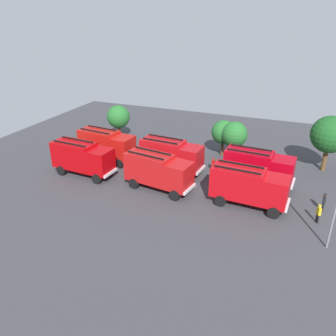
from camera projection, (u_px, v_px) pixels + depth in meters
ground_plane at (168, 180)px, 37.20m from camera, size 55.68×55.68×0.00m
fire_truck_0 at (83, 157)px, 37.46m from camera, size 7.35×3.14×3.88m
fire_truck_1 at (158, 170)px, 34.35m from camera, size 7.49×3.63×3.88m
fire_truck_2 at (249, 185)px, 31.34m from camera, size 7.33×3.10×3.88m
fire_truck_3 at (106, 144)px, 41.22m from camera, size 7.41×3.36×3.88m
fire_truck_4 at (171, 154)px, 38.16m from camera, size 7.38×3.24×3.88m
fire_truck_5 at (258, 166)px, 35.20m from camera, size 7.34×3.13×3.88m
firefighter_0 at (324, 201)px, 30.96m from camera, size 0.28×0.42×1.75m
firefighter_1 at (213, 164)px, 38.72m from camera, size 0.32×0.46×1.65m
firefighter_2 at (276, 188)px, 33.40m from camera, size 0.43×0.48×1.71m
firefighter_3 at (318, 213)px, 29.19m from camera, size 0.41×0.48×1.74m
tree_0 at (118, 117)px, 47.57m from camera, size 3.21×3.21×4.98m
tree_1 at (223, 132)px, 42.23m from camera, size 2.98×2.98×4.62m
tree_2 at (234, 135)px, 40.90m from camera, size 3.14×3.14×4.87m
tree_3 at (330, 135)px, 37.59m from camera, size 4.17×4.17×6.47m
traffic_cone_0 at (218, 179)px, 36.61m from camera, size 0.39×0.39×0.55m
traffic_cone_1 at (132, 167)px, 39.33m from camera, size 0.49×0.49×0.70m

